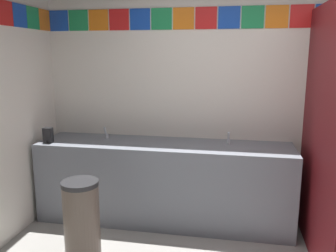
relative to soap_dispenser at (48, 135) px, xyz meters
The scene contains 6 objects.
wall_back 2.18m from the soap_dispenser, 14.67° to the left, with size 4.47×0.09×2.81m.
vanity_counter 1.31m from the soap_dispenser, ahead, with size 2.65×0.62×0.86m.
faucet_left 0.61m from the soap_dispenser, 27.48° to the left, with size 0.04×0.10×0.14m.
faucet_right 1.88m from the soap_dispenser, ahead, with size 0.04×0.10×0.14m.
soap_dispenser is the anchor object (origin of this frame).
trash_bin 1.09m from the soap_dispenser, 45.69° to the right, with size 0.32×0.32×0.72m.
Camera 1 is at (-0.16, -2.06, 1.76)m, focal length 37.25 mm.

